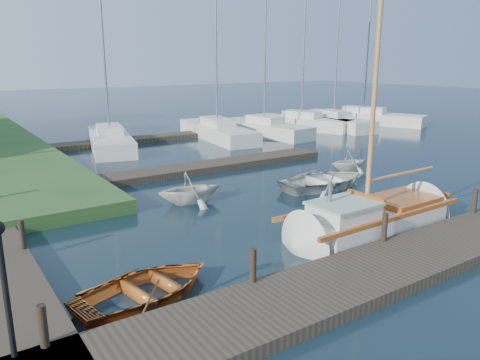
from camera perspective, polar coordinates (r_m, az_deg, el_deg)
ground at (r=16.44m, az=0.00°, el=-4.05°), size 160.00×160.00×0.00m
near_dock at (r=12.22m, az=16.16°, el=-10.64°), size 18.00×2.20×0.30m
far_dock at (r=22.76m, az=-4.94°, el=1.51°), size 14.00×1.60×0.30m
pontoon at (r=34.83m, az=-1.00°, el=6.05°), size 30.00×1.60×0.30m
mooring_post_0 at (r=9.22m, az=-22.89°, el=-16.09°), size 0.16×0.16×0.80m
mooring_post_1 at (r=10.76m, az=1.59°, el=-10.34°), size 0.16×0.16×0.80m
mooring_post_2 at (r=13.69m, az=17.21°, el=-5.49°), size 0.16×0.16×0.80m
mooring_post_3 at (r=17.30m, az=26.71°, el=-2.27°), size 0.16×0.16×0.80m
mooring_post_4 at (r=13.82m, az=-25.03°, el=-6.04°), size 0.16×0.16×0.80m
lamp_post at (r=8.65m, az=-26.93°, el=-9.92°), size 0.24×0.24×2.44m
sailboat at (r=15.22m, az=15.94°, el=-4.80°), size 7.18×2.10×9.83m
dinghy at (r=10.92m, az=-11.31°, el=-12.28°), size 3.78×3.00×0.70m
tender_b at (r=17.52m, az=-6.11°, el=-0.77°), size 2.67×2.37×1.29m
tender_c at (r=19.90m, az=10.33°, el=0.26°), size 4.21×3.09×0.85m
tender_d at (r=23.28m, az=13.29°, el=2.44°), size 2.31×2.09×1.07m
marina_boat_1 at (r=29.48m, az=-15.57°, el=4.82°), size 4.07×8.41×10.91m
marina_boat_3 at (r=32.16m, az=-2.80°, el=6.09°), size 3.30×9.04×11.21m
marina_boat_4 at (r=33.43m, az=2.96°, el=6.41°), size 3.13×8.02×11.16m
marina_boat_5 at (r=36.97m, az=7.52°, el=7.06°), size 4.84×8.12×10.14m
marina_boat_6 at (r=37.77m, az=11.35°, el=7.06°), size 3.14×8.04×9.99m
marina_boat_7 at (r=41.32m, az=14.82°, el=7.48°), size 5.92×10.00×11.99m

